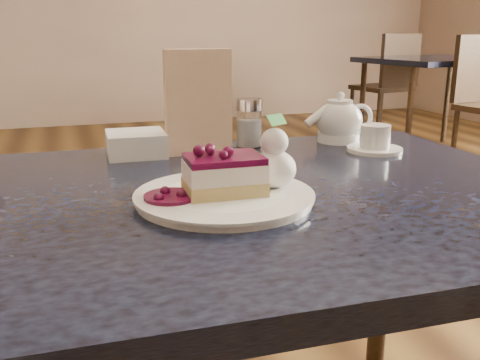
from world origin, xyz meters
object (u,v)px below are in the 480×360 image
object	(u,v)px
dessert_plate	(224,197)
bg_table_far_right	(426,144)
main_table	(217,237)
tea_set	(346,125)
cheesecake_slice	(224,175)

from	to	relation	value
dessert_plate	bg_table_far_right	distance (m)	3.66
main_table	bg_table_far_right	size ratio (longest dim) A/B	0.64
bg_table_far_right	tea_set	bearing A→B (deg)	-140.98
dessert_plate	tea_set	bearing A→B (deg)	39.80
tea_set	cheesecake_slice	bearing A→B (deg)	-140.20
main_table	dessert_plate	xyz separation A→B (m)	(-0.00, -0.05, 0.08)
bg_table_far_right	main_table	bearing A→B (deg)	-142.63
dessert_plate	main_table	bearing A→B (deg)	88.01
tea_set	main_table	bearing A→B (deg)	-144.62
tea_set	bg_table_far_right	xyz separation A→B (m)	(2.07, 2.37, -0.65)
dessert_plate	cheesecake_slice	world-z (taller)	cheesecake_slice
main_table	dessert_plate	size ratio (longest dim) A/B	4.49
cheesecake_slice	tea_set	size ratio (longest dim) A/B	0.52
cheesecake_slice	main_table	bearing A→B (deg)	90.00
main_table	cheesecake_slice	distance (m)	0.12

